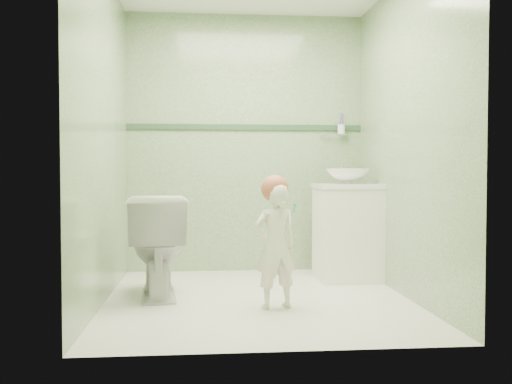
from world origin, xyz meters
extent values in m
plane|color=silver|center=(0.00, 0.00, 0.00)|extent=(2.50, 2.50, 0.00)
cube|color=gray|center=(0.00, 1.25, 1.20)|extent=(2.20, 0.04, 2.40)
cube|color=gray|center=(0.00, -1.25, 1.20)|extent=(2.20, 0.04, 2.40)
cube|color=gray|center=(-1.10, 0.00, 1.20)|extent=(0.04, 2.50, 2.40)
cube|color=gray|center=(1.10, 0.00, 1.20)|extent=(0.04, 2.50, 2.40)
cube|color=#2F4C33|center=(0.00, 1.24, 1.35)|extent=(2.20, 0.02, 0.05)
cube|color=white|center=(0.84, 0.70, 0.40)|extent=(0.52, 0.50, 0.80)
cube|color=white|center=(0.84, 0.70, 0.81)|extent=(0.54, 0.52, 0.04)
imported|color=white|center=(0.84, 0.70, 0.89)|extent=(0.37, 0.37, 0.13)
cylinder|color=silver|center=(0.84, 0.90, 0.95)|extent=(0.03, 0.03, 0.18)
cylinder|color=silver|center=(0.84, 0.85, 1.03)|extent=(0.02, 0.12, 0.02)
cylinder|color=silver|center=(0.84, 1.20, 1.28)|extent=(0.26, 0.02, 0.02)
cylinder|color=silver|center=(0.90, 1.18, 1.33)|extent=(0.07, 0.07, 0.09)
cylinder|color=#7D5ABD|center=(0.90, 1.17, 1.40)|extent=(0.01, 0.01, 0.17)
cylinder|color=blue|center=(0.89, 1.17, 1.40)|extent=(0.01, 0.01, 0.17)
cylinder|color=red|center=(0.91, 1.19, 1.40)|extent=(0.01, 0.01, 0.17)
imported|color=white|center=(-0.74, 0.17, 0.38)|extent=(0.49, 0.78, 0.76)
imported|color=white|center=(0.09, -0.29, 0.43)|extent=(0.36, 0.29, 0.85)
sphere|color=#B65C41|center=(0.09, -0.26, 0.82)|extent=(0.19, 0.19, 0.19)
cylinder|color=#069764|center=(0.21, -0.39, 0.69)|extent=(0.04, 0.14, 0.06)
cube|color=white|center=(0.13, -0.36, 0.73)|extent=(0.03, 0.02, 0.02)
camera|label=1|loc=(-0.40, -4.20, 0.93)|focal=40.78mm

